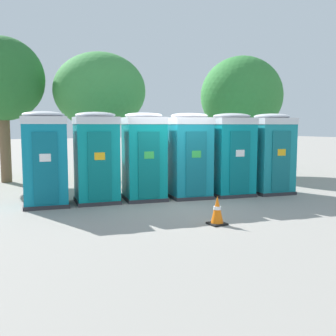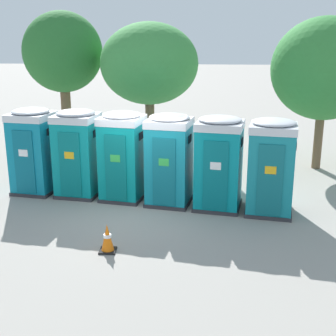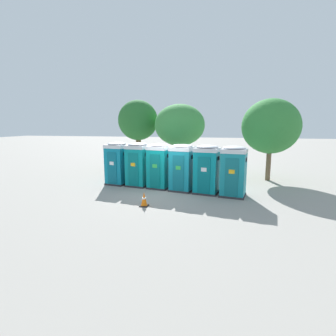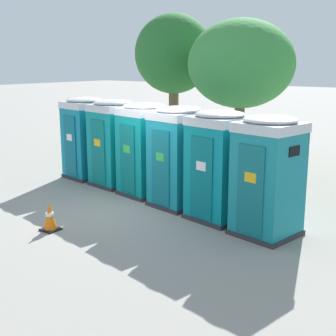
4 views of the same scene
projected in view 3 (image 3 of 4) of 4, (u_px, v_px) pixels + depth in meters
ground_plane at (166, 192)px, 14.12m from camera, size 120.00×120.00×0.00m
portapotty_0 at (117, 163)px, 15.74m from camera, size 1.34×1.37×2.54m
portapotty_1 at (138, 164)px, 15.28m from camera, size 1.36×1.36×2.54m
portapotty_2 at (159, 166)px, 14.75m from camera, size 1.36×1.39×2.54m
portapotty_3 at (182, 167)px, 14.17m from camera, size 1.38×1.39×2.54m
portapotty_4 at (207, 169)px, 13.62m from camera, size 1.43×1.40×2.54m
portapotty_5 at (234, 171)px, 13.05m from camera, size 1.40×1.39×2.54m
street_tree_0 at (271, 126)px, 16.47m from camera, size 3.58×3.58×5.18m
street_tree_1 at (138, 121)px, 20.54m from camera, size 3.09×3.09×5.47m
street_tree_2 at (180, 125)px, 18.99m from camera, size 3.63×3.63×5.04m
traffic_cone at (144, 199)px, 11.56m from camera, size 0.36×0.36×0.64m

